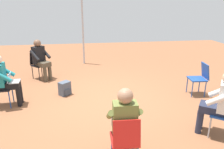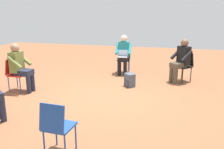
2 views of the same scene
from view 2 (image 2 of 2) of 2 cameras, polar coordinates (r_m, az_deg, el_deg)
The scene contains 9 objects.
ground_plane at distance 6.15m, azimuth -1.87°, elevation -4.92°, with size 15.31×15.31×0.00m, color brown.
chair_northwest at distance 7.54m, azimuth 16.30°, elevation 2.23°, with size 0.58×0.58×0.85m.
chair_south at distance 6.86m, azimuth -21.28°, elevation 0.50°, with size 0.42×0.45×0.85m.
chair_west at distance 8.22m, azimuth 2.75°, elevation 3.91°, with size 0.46×0.43×0.85m.
chair_east at distance 3.74m, azimuth -12.52°, elevation -11.17°, with size 0.47×0.43×0.85m.
person_with_laptop at distance 8.02m, azimuth 2.63°, elevation 5.04°, with size 0.54×0.52×1.24m.
person_in_black at distance 7.38m, azimuth 15.54°, elevation 3.58°, with size 0.63×0.63×1.24m.
person_in_olive at distance 6.72m, azimuth -20.31°, elevation 2.03°, with size 0.51×0.53×1.24m.
backpack_near_laptop_user at distance 6.84m, azimuth 4.06°, elevation -1.44°, with size 0.34×0.34×0.36m.
Camera 2 is at (5.55, 1.56, 2.15)m, focal length 40.00 mm.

